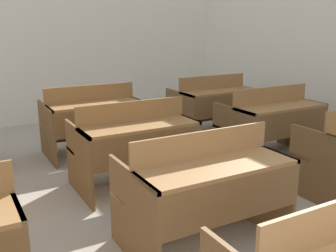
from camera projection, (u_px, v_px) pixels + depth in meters
The scene contains 7 objects.
wall_back at pixel (55, 27), 6.44m from camera, with size 6.11×0.06×3.14m.
bench_second_center at pixel (205, 188), 2.88m from camera, with size 1.16×0.78×0.88m.
bench_third_center at pixel (134, 143), 3.96m from camera, with size 1.16×0.78×0.88m.
bench_third_right at pixel (271, 121), 4.83m from camera, with size 1.16×0.78×0.88m.
bench_back_center at pixel (92, 118), 4.98m from camera, with size 1.16×0.78×0.88m.
bench_back_right at pixel (213, 104), 5.89m from camera, with size 1.16×0.78×0.88m.
wastepaper_bin at pixel (226, 108), 7.11m from camera, with size 0.31×0.31×0.30m.
Camera 1 is at (-1.63, 0.53, 1.63)m, focal length 42.00 mm.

